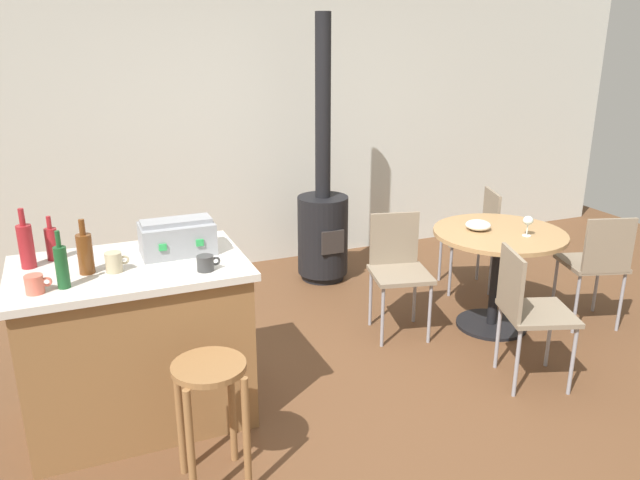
{
  "coord_description": "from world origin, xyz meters",
  "views": [
    {
      "loc": [
        -1.62,
        -2.82,
        2.1
      ],
      "look_at": [
        -0.23,
        0.54,
        0.88
      ],
      "focal_mm": 35.11,
      "sensor_mm": 36.0,
      "label": 1
    }
  ],
  "objects_px": {
    "wooden_stool": "(211,396)",
    "cup_0": "(35,284)",
    "folding_chair_right": "(528,306)",
    "bottle_2": "(85,253)",
    "bottle_1": "(52,243)",
    "cup_1": "(114,262)",
    "kitchen_island": "(137,343)",
    "cup_2": "(206,263)",
    "wine_glass": "(528,221)",
    "folding_chair_near": "(597,261)",
    "folding_chair_far": "(476,232)",
    "toolbox": "(177,237)",
    "bottle_0": "(62,266)",
    "serving_bowl": "(478,225)",
    "dining_table": "(498,255)",
    "bottle_3": "(26,245)",
    "folding_chair_left": "(398,265)",
    "wood_stove": "(323,219)"
  },
  "relations": [
    {
      "from": "bottle_0",
      "to": "bottle_1",
      "type": "distance_m",
      "value": 0.44
    },
    {
      "from": "cup_1",
      "to": "wine_glass",
      "type": "distance_m",
      "value": 2.75
    },
    {
      "from": "dining_table",
      "to": "bottle_3",
      "type": "height_order",
      "value": "bottle_3"
    },
    {
      "from": "folding_chair_right",
      "to": "bottle_0",
      "type": "xyz_separation_m",
      "value": [
        -2.56,
        0.32,
        0.52
      ]
    },
    {
      "from": "folding_chair_right",
      "to": "bottle_2",
      "type": "xyz_separation_m",
      "value": [
        -2.45,
        0.48,
        0.52
      ]
    },
    {
      "from": "bottle_0",
      "to": "serving_bowl",
      "type": "height_order",
      "value": "bottle_0"
    },
    {
      "from": "wooden_stool",
      "to": "cup_0",
      "type": "distance_m",
      "value": 0.98
    },
    {
      "from": "folding_chair_right",
      "to": "cup_1",
      "type": "relative_size",
      "value": 7.17
    },
    {
      "from": "folding_chair_left",
      "to": "bottle_1",
      "type": "xyz_separation_m",
      "value": [
        -2.24,
        -0.18,
        0.51
      ]
    },
    {
      "from": "cup_0",
      "to": "folding_chair_near",
      "type": "bearing_deg",
      "value": 2.11
    },
    {
      "from": "folding_chair_far",
      "to": "wine_glass",
      "type": "distance_m",
      "value": 0.93
    },
    {
      "from": "dining_table",
      "to": "bottle_1",
      "type": "xyz_separation_m",
      "value": [
        -2.92,
        0.05,
        0.45
      ]
    },
    {
      "from": "wooden_stool",
      "to": "cup_2",
      "type": "relative_size",
      "value": 5.3
    },
    {
      "from": "bottle_3",
      "to": "kitchen_island",
      "type": "bearing_deg",
      "value": -17.95
    },
    {
      "from": "wood_stove",
      "to": "wine_glass",
      "type": "xyz_separation_m",
      "value": [
        0.9,
        -1.52,
        0.3
      ]
    },
    {
      "from": "wooden_stool",
      "to": "folding_chair_far",
      "type": "xyz_separation_m",
      "value": [
        2.62,
        1.58,
        0.02
      ]
    },
    {
      "from": "kitchen_island",
      "to": "folding_chair_near",
      "type": "relative_size",
      "value": 1.39
    },
    {
      "from": "folding_chair_near",
      "to": "cup_1",
      "type": "relative_size",
      "value": 7.22
    },
    {
      "from": "bottle_1",
      "to": "cup_2",
      "type": "relative_size",
      "value": 1.98
    },
    {
      "from": "toolbox",
      "to": "bottle_1",
      "type": "height_order",
      "value": "bottle_1"
    },
    {
      "from": "serving_bowl",
      "to": "bottle_0",
      "type": "bearing_deg",
      "value": -170.09
    },
    {
      "from": "bottle_2",
      "to": "cup_2",
      "type": "relative_size",
      "value": 2.32
    },
    {
      "from": "bottle_2",
      "to": "bottle_1",
      "type": "bearing_deg",
      "value": 119.18
    },
    {
      "from": "kitchen_island",
      "to": "dining_table",
      "type": "bearing_deg",
      "value": 4.1
    },
    {
      "from": "dining_table",
      "to": "folding_chair_left",
      "type": "height_order",
      "value": "folding_chair_left"
    },
    {
      "from": "bottle_3",
      "to": "cup_2",
      "type": "xyz_separation_m",
      "value": [
        0.84,
        -0.4,
        -0.08
      ]
    },
    {
      "from": "toolbox",
      "to": "cup_1",
      "type": "height_order",
      "value": "toolbox"
    },
    {
      "from": "bottle_1",
      "to": "cup_0",
      "type": "xyz_separation_m",
      "value": [
        -0.08,
        -0.46,
        -0.05
      ]
    },
    {
      "from": "folding_chair_right",
      "to": "cup_0",
      "type": "height_order",
      "value": "cup_0"
    },
    {
      "from": "dining_table",
      "to": "cup_0",
      "type": "distance_m",
      "value": 3.06
    },
    {
      "from": "bottle_1",
      "to": "cup_1",
      "type": "distance_m",
      "value": 0.43
    },
    {
      "from": "bottle_2",
      "to": "serving_bowl",
      "type": "height_order",
      "value": "bottle_2"
    },
    {
      "from": "bottle_1",
      "to": "bottle_2",
      "type": "relative_size",
      "value": 0.85
    },
    {
      "from": "folding_chair_right",
      "to": "cup_2",
      "type": "bearing_deg",
      "value": 171.5
    },
    {
      "from": "folding_chair_far",
      "to": "wood_stove",
      "type": "xyz_separation_m",
      "value": [
        -1.1,
        0.69,
        0.05
      ]
    },
    {
      "from": "folding_chair_near",
      "to": "folding_chair_far",
      "type": "xyz_separation_m",
      "value": [
        -0.37,
        0.96,
        -0.02
      ]
    },
    {
      "from": "folding_chair_near",
      "to": "bottle_3",
      "type": "bearing_deg",
      "value": 176.21
    },
    {
      "from": "dining_table",
      "to": "cup_1",
      "type": "bearing_deg",
      "value": -174.32
    },
    {
      "from": "wood_stove",
      "to": "cup_0",
      "type": "bearing_deg",
      "value": -141.18
    },
    {
      "from": "wooden_stool",
      "to": "cup_2",
      "type": "bearing_deg",
      "value": 76.73
    },
    {
      "from": "bottle_1",
      "to": "bottle_0",
      "type": "bearing_deg",
      "value": -84.35
    },
    {
      "from": "folding_chair_near",
      "to": "bottle_2",
      "type": "relative_size",
      "value": 3.05
    },
    {
      "from": "folding_chair_near",
      "to": "wine_glass",
      "type": "distance_m",
      "value": 0.67
    },
    {
      "from": "kitchen_island",
      "to": "bottle_1",
      "type": "height_order",
      "value": "bottle_1"
    },
    {
      "from": "folding_chair_left",
      "to": "bottle_3",
      "type": "bearing_deg",
      "value": -173.81
    },
    {
      "from": "folding_chair_left",
      "to": "bottle_0",
      "type": "height_order",
      "value": "bottle_0"
    },
    {
      "from": "folding_chair_right",
      "to": "cup_2",
      "type": "relative_size",
      "value": 7.04
    },
    {
      "from": "bottle_2",
      "to": "wine_glass",
      "type": "bearing_deg",
      "value": 1.51
    },
    {
      "from": "folding_chair_near",
      "to": "toolbox",
      "type": "bearing_deg",
      "value": 176.7
    },
    {
      "from": "bottle_1",
      "to": "serving_bowl",
      "type": "relative_size",
      "value": 1.35
    }
  ]
}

